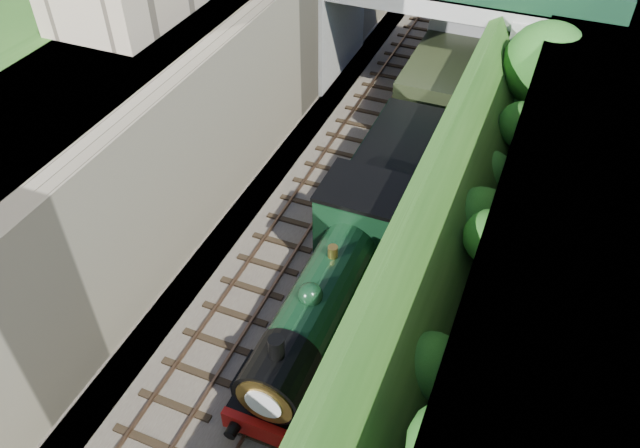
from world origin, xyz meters
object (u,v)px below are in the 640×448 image
at_px(road_bridge, 454,19).
at_px(tree, 549,67).
at_px(locomotive, 330,290).
at_px(tender, 396,171).

height_order(road_bridge, tree, road_bridge).
height_order(tree, locomotive, tree).
relative_size(tree, locomotive, 0.65).
xyz_separation_m(road_bridge, locomotive, (0.26, -17.15, -2.18)).
distance_m(road_bridge, locomotive, 17.29).
distance_m(tree, tender, 7.77).
bearing_deg(locomotive, road_bridge, 90.85).
bearing_deg(tender, road_bridge, 91.50).
height_order(locomotive, tender, locomotive).
bearing_deg(tree, road_bridge, 138.46).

